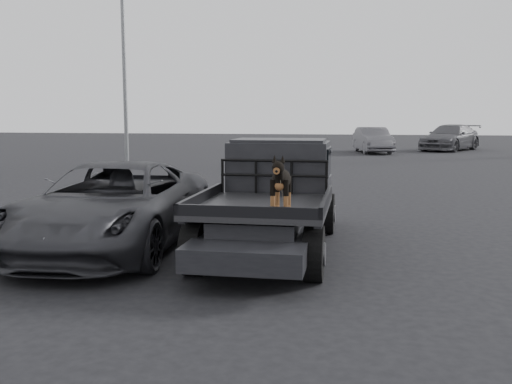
% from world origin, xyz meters
% --- Properties ---
extents(ground, '(120.00, 120.00, 0.00)m').
position_xyz_m(ground, '(0.00, 0.00, 0.00)').
color(ground, black).
rests_on(ground, ground).
extents(flatbed_ute, '(2.00, 5.40, 0.92)m').
position_xyz_m(flatbed_ute, '(-0.44, 1.78, 0.46)').
color(flatbed_ute, black).
rests_on(flatbed_ute, ground).
extents(ute_cab, '(1.72, 1.30, 0.88)m').
position_xyz_m(ute_cab, '(-0.44, 2.73, 1.36)').
color(ute_cab, black).
rests_on(ute_cab, flatbed_ute).
extents(headache_rack, '(1.80, 0.08, 0.55)m').
position_xyz_m(headache_rack, '(-0.44, 1.98, 1.20)').
color(headache_rack, black).
rests_on(headache_rack, flatbed_ute).
extents(dog, '(0.32, 0.60, 0.74)m').
position_xyz_m(dog, '(-0.08, 0.30, 1.29)').
color(dog, black).
rests_on(dog, flatbed_ute).
extents(parked_suv, '(2.67, 5.28, 1.43)m').
position_xyz_m(parked_suv, '(-3.07, 1.44, 0.72)').
color(parked_suv, '#2D2D32').
rests_on(parked_suv, ground).
extents(distant_car_a, '(2.47, 4.82, 1.51)m').
position_xyz_m(distant_car_a, '(1.78, 27.34, 0.76)').
color(distant_car_a, '#545358').
rests_on(distant_car_a, ground).
extents(distant_car_b, '(4.79, 6.03, 1.63)m').
position_xyz_m(distant_car_b, '(6.66, 30.50, 0.82)').
color(distant_car_b, '#4B4B50').
rests_on(distant_car_b, ground).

